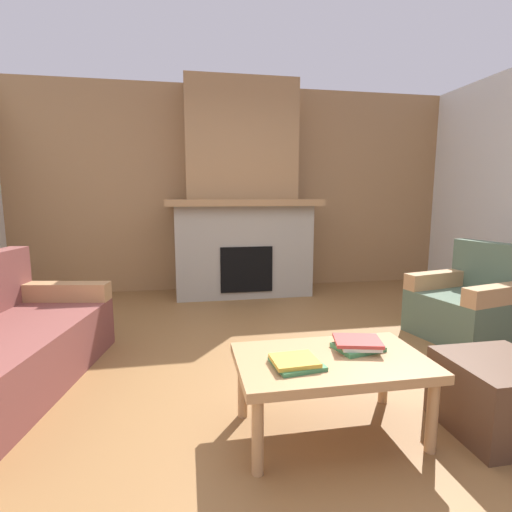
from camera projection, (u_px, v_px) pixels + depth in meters
ground at (298, 386)px, 2.62m from camera, size 9.00×9.00×0.00m
wall_back_wood_panel at (238, 190)px, 5.33m from camera, size 6.00×0.12×2.70m
fireplace at (242, 204)px, 4.99m from camera, size 1.90×0.82×2.70m
armchair at (470, 305)px, 3.49m from camera, size 0.91×0.91×0.85m
coffee_table at (331, 367)px, 2.04m from camera, size 1.00×0.60×0.43m
ottoman at (498, 396)px, 2.09m from camera, size 0.52×0.52×0.40m
book_stack_near_edge at (296, 362)px, 1.93m from camera, size 0.26×0.25×0.04m
book_stack_center at (358, 344)px, 2.13m from camera, size 0.29×0.25×0.06m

